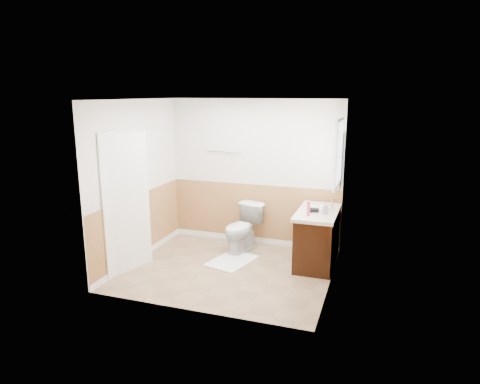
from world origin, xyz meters
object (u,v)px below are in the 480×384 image
(vanity_cabinet, at_px, (317,239))
(soap_dispenser, at_px, (326,208))
(bath_mat, at_px, (232,261))
(toilet, at_px, (242,228))
(lotion_bottle, at_px, (308,209))

(vanity_cabinet, height_order, soap_dispenser, soap_dispenser)
(bath_mat, bearing_deg, vanity_cabinet, 15.33)
(toilet, relative_size, bath_mat, 0.98)
(vanity_cabinet, bearing_deg, soap_dispenser, -47.75)
(lotion_bottle, height_order, soap_dispenser, lotion_bottle)
(soap_dispenser, bearing_deg, toilet, 168.29)
(toilet, height_order, soap_dispenser, soap_dispenser)
(toilet, xyz_separation_m, lotion_bottle, (1.17, -0.48, 0.57))
(toilet, xyz_separation_m, bath_mat, (0.00, -0.50, -0.38))
(vanity_cabinet, bearing_deg, lotion_bottle, -106.95)
(vanity_cabinet, distance_m, lotion_bottle, 0.66)
(toilet, height_order, vanity_cabinet, vanity_cabinet)
(toilet, distance_m, soap_dispenser, 1.52)
(bath_mat, distance_m, vanity_cabinet, 1.37)
(toilet, distance_m, vanity_cabinet, 1.28)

